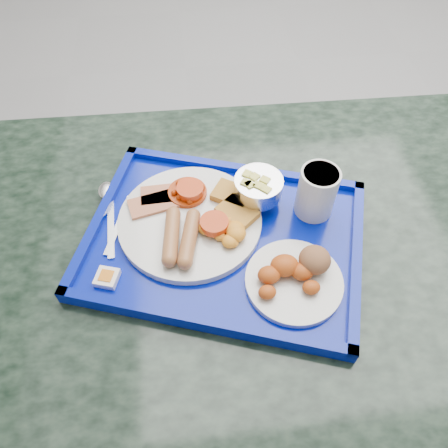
% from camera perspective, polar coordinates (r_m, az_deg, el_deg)
% --- Properties ---
extents(floor, '(6.00, 6.00, 0.00)m').
position_cam_1_polar(floor, '(2.30, 13.26, 11.35)').
color(floor, gray).
rests_on(floor, ground).
extents(table, '(1.30, 0.89, 0.80)m').
position_cam_1_polar(table, '(0.98, 0.04, -10.60)').
color(table, slate).
rests_on(table, floor).
extents(tray, '(0.59, 0.51, 0.03)m').
position_cam_1_polar(tray, '(0.81, -0.00, -1.99)').
color(tray, '#03139B').
rests_on(tray, table).
extents(main_plate, '(0.27, 0.27, 0.04)m').
position_cam_1_polar(main_plate, '(0.82, -3.94, 0.64)').
color(main_plate, silver).
rests_on(main_plate, tray).
extents(bread_plate, '(0.17, 0.17, 0.05)m').
position_cam_1_polar(bread_plate, '(0.75, 9.39, -6.54)').
color(bread_plate, silver).
rests_on(bread_plate, tray).
extents(fruit_bowl, '(0.09, 0.09, 0.06)m').
position_cam_1_polar(fruit_bowl, '(0.83, 4.47, 4.78)').
color(fruit_bowl, silver).
rests_on(fruit_bowl, tray).
extents(juice_cup, '(0.07, 0.07, 0.10)m').
position_cam_1_polar(juice_cup, '(0.82, 12.05, 4.25)').
color(juice_cup, silver).
rests_on(juice_cup, tray).
extents(spoon, '(0.07, 0.18, 0.01)m').
position_cam_1_polar(spoon, '(0.89, -14.74, 3.15)').
color(spoon, silver).
rests_on(spoon, tray).
extents(knife, '(0.02, 0.17, 0.00)m').
position_cam_1_polar(knife, '(0.85, -14.55, 0.40)').
color(knife, silver).
rests_on(knife, tray).
extents(jam_packet, '(0.05, 0.05, 0.01)m').
position_cam_1_polar(jam_packet, '(0.78, -15.04, -6.78)').
color(jam_packet, white).
rests_on(jam_packet, tray).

